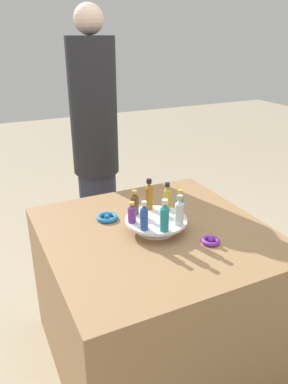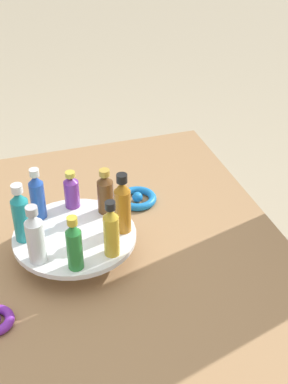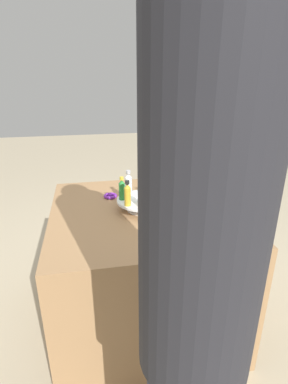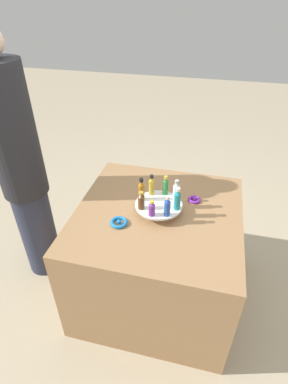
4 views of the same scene
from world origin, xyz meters
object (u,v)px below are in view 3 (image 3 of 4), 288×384
at_px(bottle_amber, 143,195).
at_px(display_stand, 143,203).
at_px(bottle_green, 122,189).
at_px(bottle_brown, 158,196).
at_px(ribbon_bow_purple, 110,196).
at_px(bottle_teal, 142,181).
at_px(bottle_gold, 128,194).
at_px(ribbon_bow_blue, 182,221).
at_px(bottle_blue, 157,184).
at_px(bottle_purple, 163,191).
at_px(bottle_clear, 128,183).
at_px(person_figure, 196,313).

bearing_deg(bottle_amber, display_stand, -99.53).
bearing_deg(bottle_green, bottle_brown, 147.97).
xyz_separation_m(bottle_green, ribbon_bow_purple, (0.05, -0.18, -0.11)).
xyz_separation_m(display_stand, bottle_teal, (-0.02, -0.11, 0.09)).
height_order(bottle_gold, ribbon_bow_purple, bottle_gold).
height_order(bottle_brown, bottle_green, bottle_green).
relative_size(bottle_brown, ribbon_bow_blue, 1.14).
height_order(bottle_blue, ribbon_bow_blue, bottle_blue).
xyz_separation_m(bottle_purple, ribbon_bow_blue, (-0.05, 0.18, -0.09)).
xyz_separation_m(bottle_amber, ribbon_bow_blue, (-0.18, 0.09, -0.12)).
bearing_deg(ribbon_bow_purple, bottle_clear, 131.71).
relative_size(bottle_gold, bottle_teal, 0.95).
xyz_separation_m(bottle_clear, ribbon_bow_purple, (0.10, -0.11, -0.11)).
bearing_deg(ribbon_bow_blue, ribbon_bow_purple, -51.00).
xyz_separation_m(bottle_blue, bottle_teal, (0.07, -0.05, 0.01)).
height_order(bottle_purple, bottle_clear, bottle_clear).
distance_m(ribbon_bow_purple, person_figure, 1.12).
bearing_deg(bottle_purple, ribbon_bow_blue, 105.81).
height_order(bottle_brown, ribbon_bow_blue, bottle_brown).
distance_m(bottle_teal, bottle_green, 0.16).
relative_size(ribbon_bow_blue, person_figure, 0.06).
bearing_deg(bottle_gold, ribbon_bow_purple, -75.08).
bearing_deg(bottle_teal, ribbon_bow_purple, -26.36).
relative_size(display_stand, bottle_blue, 2.15).
xyz_separation_m(bottle_gold, bottle_amber, (-0.07, 0.05, 0.01)).
distance_m(display_stand, ribbon_bow_blue, 0.26).
bearing_deg(bottle_amber, bottle_blue, -122.03).
bearing_deg(bottle_clear, bottle_gold, 80.47).
xyz_separation_m(display_stand, ribbon_bow_blue, (-0.16, 0.20, -0.03)).
relative_size(bottle_clear, bottle_green, 1.08).
bearing_deg(bottle_blue, bottle_purple, 102.97).
relative_size(bottle_brown, bottle_blue, 0.88).
bearing_deg(ribbon_bow_blue, bottle_clear, -52.07).
xyz_separation_m(display_stand, bottle_brown, (-0.06, 0.09, 0.07)).
bearing_deg(bottle_gold, display_stand, -144.53).
height_order(bottle_green, ribbon_bow_blue, bottle_green).
bearing_deg(bottle_amber, bottle_brown, -167.03).
bearing_deg(display_stand, bottle_green, -9.53).
xyz_separation_m(bottle_amber, ribbon_bow_purple, (0.14, -0.31, -0.12)).
bearing_deg(ribbon_bow_blue, bottle_blue, -75.08).
bearing_deg(bottle_green, bottle_gold, 102.97).
height_order(bottle_blue, ribbon_bow_purple, bottle_blue).
bearing_deg(ribbon_bow_purple, bottle_teal, 153.64).
distance_m(bottle_brown, bottle_blue, 0.16).
xyz_separation_m(bottle_clear, person_figure, (-0.04, 1.00, 0.01)).
height_order(bottle_gold, ribbon_bow_blue, bottle_gold).
height_order(bottle_blue, bottle_green, bottle_blue).
xyz_separation_m(bottle_gold, bottle_clear, (-0.03, -0.16, 0.00)).
height_order(bottle_gold, bottle_brown, bottle_gold).
bearing_deg(bottle_amber, bottle_green, -54.53).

